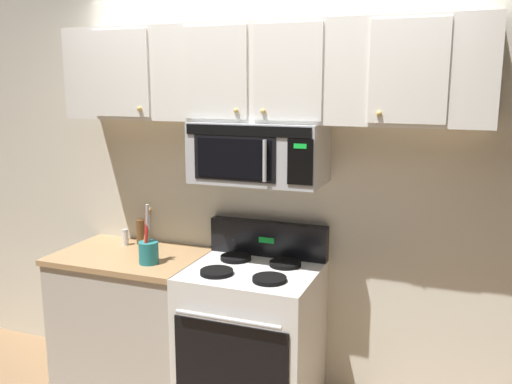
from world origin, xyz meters
TOP-DOWN VIEW (x-y plane):
  - back_wall at (0.00, 0.79)m, footprint 5.20×0.10m
  - stove_range at (0.00, 0.42)m, footprint 0.76×0.69m
  - over_range_microwave at (-0.00, 0.54)m, footprint 0.76×0.43m
  - upper_cabinets at (-0.00, 0.57)m, footprint 2.50×0.36m
  - counter_segment at (-0.84, 0.43)m, footprint 0.93×0.65m
  - utensil_crock_teal at (-0.62, 0.31)m, footprint 0.12×0.12m
  - salt_shaker at (-0.97, 0.58)m, footprint 0.04×0.04m
  - pepper_mill at (-0.89, 0.64)m, footprint 0.06×0.06m

SIDE VIEW (x-z plane):
  - counter_segment at x=-0.84m, z-range 0.00..0.90m
  - stove_range at x=0.00m, z-range -0.09..1.03m
  - salt_shaker at x=-0.97m, z-range 0.90..1.01m
  - pepper_mill at x=-0.89m, z-range 0.90..1.07m
  - utensil_crock_teal at x=-0.62m, z-range 0.82..1.18m
  - back_wall at x=0.00m, z-range 0.00..2.70m
  - over_range_microwave at x=0.00m, z-range 1.40..1.75m
  - upper_cabinets at x=0.00m, z-range 1.75..2.30m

